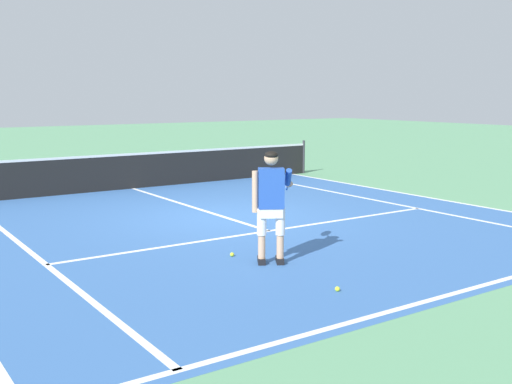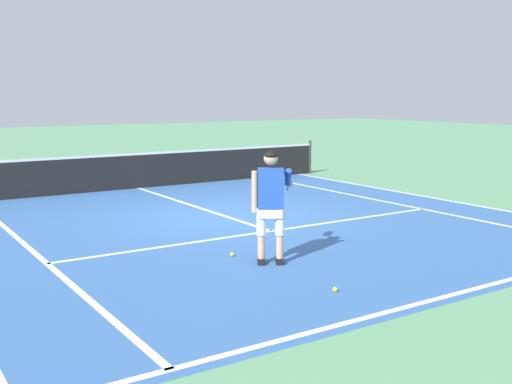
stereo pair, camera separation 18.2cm
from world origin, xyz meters
TOP-DOWN VIEW (x-y plane):
  - ground_plane at (0.00, 0.00)m, footprint 80.00×80.00m
  - court_inner_surface at (0.00, -0.58)m, footprint 10.98×11.13m
  - line_baseline at (0.00, -5.95)m, footprint 10.98×0.10m
  - line_service at (0.00, -1.61)m, footprint 8.23×0.10m
  - line_centre_service at (0.00, 1.59)m, footprint 0.10×6.40m
  - line_singles_left at (-4.12, -0.58)m, footprint 0.10×10.73m
  - line_singles_right at (4.12, -0.58)m, footprint 0.10×10.73m
  - line_doubles_right at (5.49, -0.58)m, footprint 0.10×10.73m
  - tennis_net at (0.00, 4.79)m, footprint 11.96×0.08m
  - tennis_player at (-1.26, -3.45)m, footprint 1.05×0.90m
  - tennis_ball_near_feet at (-1.54, -2.78)m, footprint 0.07×0.07m
  - tennis_ball_by_baseline at (-1.33, -5.03)m, footprint 0.07×0.07m

SIDE VIEW (x-z plane):
  - ground_plane at x=0.00m, z-range 0.00..0.00m
  - court_inner_surface at x=0.00m, z-range 0.00..0.00m
  - line_baseline at x=0.00m, z-range 0.00..0.01m
  - line_service at x=0.00m, z-range 0.00..0.01m
  - line_centre_service at x=0.00m, z-range 0.00..0.01m
  - line_singles_left at x=-4.12m, z-range 0.00..0.01m
  - line_singles_right at x=4.12m, z-range 0.00..0.01m
  - line_doubles_right at x=5.49m, z-range 0.00..0.01m
  - tennis_ball_near_feet at x=-1.54m, z-range 0.00..0.07m
  - tennis_ball_by_baseline at x=-1.33m, z-range 0.00..0.07m
  - tennis_net at x=0.00m, z-range -0.04..1.03m
  - tennis_player at x=-1.26m, z-range 0.13..1.85m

